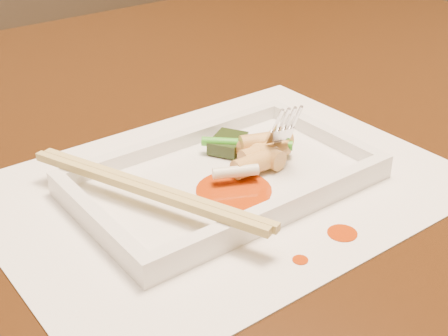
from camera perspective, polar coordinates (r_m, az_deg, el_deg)
table at (r=0.71m, az=-5.94°, el=-3.99°), size 1.40×0.90×0.75m
placemat at (r=0.56m, az=0.00°, el=-1.68°), size 0.40×0.30×0.00m
sauce_splatter_a at (r=0.50m, az=10.76°, el=-5.87°), size 0.02×0.02×0.00m
sauce_splatter_b at (r=0.47m, az=6.99°, el=-8.34°), size 0.01×0.01×0.00m
plate_base at (r=0.55m, az=0.00°, el=-1.26°), size 0.26×0.16×0.01m
plate_rim_far at (r=0.60m, az=-4.26°, el=2.50°), size 0.26×0.01×0.01m
plate_rim_near at (r=0.50m, az=5.14°, el=-3.62°), size 0.26×0.01×0.01m
plate_rim_left at (r=0.49m, az=-11.56°, el=-4.56°), size 0.01×0.14×0.01m
plate_rim_right at (r=0.62m, az=9.15°, el=3.14°), size 0.01×0.14×0.01m
veg_piece at (r=0.59m, az=0.36°, el=2.29°), size 0.05×0.04×0.01m
scallion_white at (r=0.54m, az=1.07°, el=-0.33°), size 0.04×0.03×0.01m
scallion_green at (r=0.58m, az=2.11°, el=2.25°), size 0.07×0.07×0.01m
chopstick_a at (r=0.50m, az=-7.45°, el=-2.02°), size 0.09×0.22×0.01m
chopstick_b at (r=0.51m, az=-6.67°, el=-1.74°), size 0.09×0.22×0.01m
fork at (r=0.57m, az=4.55°, el=8.39°), size 0.09×0.10×0.14m
sauce_blob_0 at (r=0.53m, az=0.90°, el=-2.03°), size 0.07×0.07×0.00m
rice_cake_0 at (r=0.57m, az=3.40°, el=1.33°), size 0.03×0.05×0.02m
rice_cake_1 at (r=0.55m, az=3.04°, el=0.47°), size 0.05×0.02×0.02m
rice_cake_2 at (r=0.58m, az=3.86°, el=2.48°), size 0.05×0.03×0.02m
rice_cake_3 at (r=0.57m, az=3.73°, el=1.40°), size 0.05×0.02×0.02m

